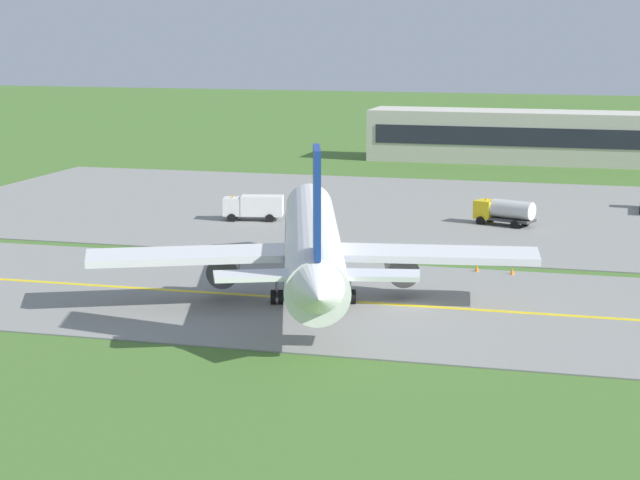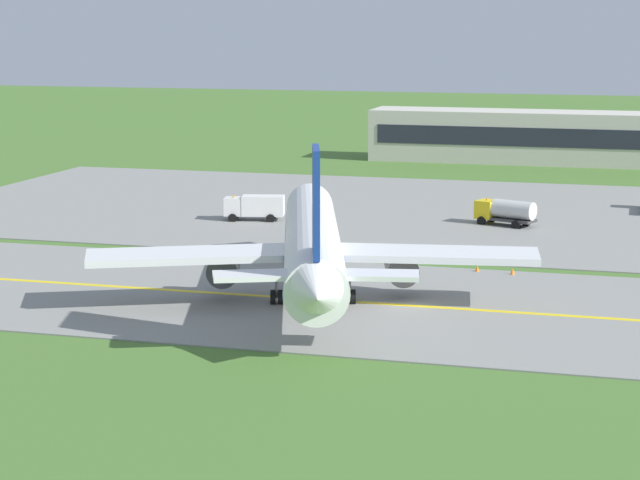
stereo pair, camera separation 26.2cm
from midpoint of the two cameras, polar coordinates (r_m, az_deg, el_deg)
ground_plane at (r=86.07m, az=4.17°, el=-3.17°), size 500.00×500.00×0.00m
taxiway_strip at (r=86.06m, az=4.17°, el=-3.13°), size 240.00×28.00×0.10m
apron_pad at (r=125.80m, az=12.53°, el=0.97°), size 140.00×52.00×0.10m
taxiway_centreline at (r=86.05m, az=4.17°, el=-3.10°), size 220.00×0.60×0.01m
airplane_lead at (r=87.04m, az=-0.26°, el=-0.20°), size 31.86×38.84×12.70m
service_truck_fuel at (r=120.13m, az=8.83°, el=1.37°), size 6.34×4.08×2.65m
service_truck_pushback at (r=121.88m, az=-3.04°, el=1.61°), size 6.30×3.35×2.60m
terminal_building at (r=173.42m, az=13.93°, el=4.66°), size 69.20×9.08×8.50m
traffic_cone_near_edge at (r=97.30m, az=9.17°, el=-1.50°), size 0.44×0.44×0.60m
traffic_cone_mid_edge at (r=98.08m, az=7.52°, el=-1.36°), size 0.44×0.44×0.60m
traffic_cone_far_edge at (r=103.02m, az=-5.51°, el=-0.75°), size 0.44×0.44×0.60m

